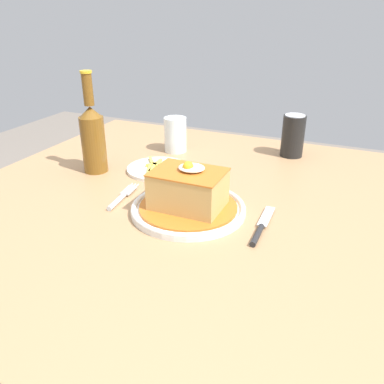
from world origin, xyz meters
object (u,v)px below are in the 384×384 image
(knife, at_px, (260,229))
(drinking_glass, at_px, (175,137))
(main_plate, at_px, (188,208))
(fork, at_px, (121,198))
(side_plate_fries, at_px, (158,169))
(soda_can, at_px, (293,136))
(beer_bottle_amber, at_px, (93,136))

(knife, height_order, drinking_glass, drinking_glass)
(main_plate, relative_size, drinking_glass, 2.39)
(main_plate, relative_size, fork, 1.77)
(side_plate_fries, bearing_deg, knife, -31.34)
(main_plate, distance_m, knife, 0.17)
(main_plate, height_order, knife, main_plate)
(main_plate, xyz_separation_m, soda_can, (0.13, 0.45, 0.05))
(beer_bottle_amber, xyz_separation_m, side_plate_fries, (0.15, 0.07, -0.09))
(soda_can, height_order, side_plate_fries, soda_can)
(soda_can, height_order, beer_bottle_amber, beer_bottle_amber)
(knife, distance_m, drinking_glass, 0.52)
(main_plate, bearing_deg, knife, -6.87)
(beer_bottle_amber, bearing_deg, fork, -38.39)
(beer_bottle_amber, bearing_deg, side_plate_fries, 24.66)
(knife, bearing_deg, drinking_glass, 134.69)
(knife, height_order, soda_can, soda_can)
(knife, bearing_deg, fork, 178.23)
(knife, xyz_separation_m, drinking_glass, (-0.37, 0.37, 0.04))
(side_plate_fries, bearing_deg, beer_bottle_amber, -155.34)
(drinking_glass, bearing_deg, knife, -45.31)
(fork, height_order, knife, same)
(beer_bottle_amber, bearing_deg, drinking_glass, 61.47)
(knife, relative_size, drinking_glass, 1.58)
(main_plate, distance_m, fork, 0.17)
(side_plate_fries, bearing_deg, main_plate, -47.01)
(fork, xyz_separation_m, side_plate_fries, (-0.01, 0.20, -0.00))
(main_plate, height_order, fork, main_plate)
(soda_can, xyz_separation_m, beer_bottle_amber, (-0.46, -0.34, 0.04))
(fork, xyz_separation_m, soda_can, (0.30, 0.46, 0.06))
(fork, relative_size, beer_bottle_amber, 0.53)
(soda_can, distance_m, side_plate_fries, 0.41)
(main_plate, height_order, soda_can, soda_can)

